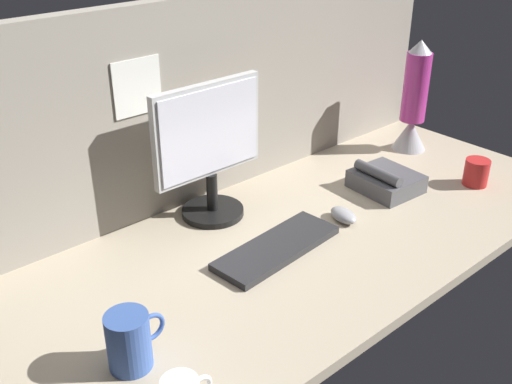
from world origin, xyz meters
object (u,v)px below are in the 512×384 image
Objects in this scene: desk_phone at (385,181)px; mug_ceramic_blue at (130,341)px; lava_lamp at (414,105)px; monitor at (209,147)px; mug_red_plastic at (476,172)px; keyboard at (277,248)px; mouse at (343,215)px.

mug_ceramic_blue is at bearing -171.75° from desk_phone.
mug_ceramic_blue is 136.05cm from lava_lamp.
monitor is 86.57cm from mug_red_plastic.
monitor is 83.32cm from lava_lamp.
keyboard is 2.87× the size of mug_ceramic_blue.
lava_lamp is 38.25cm from desk_phone.
lava_lamp reaches higher than desk_phone.
mouse is at bearing 165.62° from mug_red_plastic.
lava_lamp is at bearing 24.35° from desk_phone.
mug_red_plastic is 34.66cm from lava_lamp.
mouse is at bearing -161.61° from lava_lamp.
keyboard is 75.17cm from mug_red_plastic.
mug_ceramic_blue reaches higher than mug_red_plastic.
mouse is 50.41cm from mug_red_plastic.
lava_lamp is at bearing 75.55° from mug_red_plastic.
mug_red_plastic is 0.22× the size of lava_lamp.
keyboard is 4.34× the size of mug_red_plastic.
keyboard is 1.84× the size of desk_phone.
mug_red_plastic is (124.37, -2.15, -1.95)cm from mug_ceramic_blue.
monitor is at bearing 154.38° from desk_phone.
monitor is at bearing 37.68° from mug_ceramic_blue.
desk_phone is (24.18, 4.12, 1.49)cm from mouse.
desk_phone reaches higher than keyboard.
mug_red_plastic is at bearing -2.97° from mouse.
keyboard is 3.85× the size of mouse.
mug_ceramic_blue is at bearing -172.63° from keyboard.
mouse is 24.57cm from desk_phone.
mouse is at bearing 7.80° from mug_ceramic_blue.
monitor is 64.63cm from mug_ceramic_blue.
lava_lamp reaches higher than mug_red_plastic.
lava_lamp is (81.99, 17.99, 15.46)cm from keyboard.
mug_ceramic_blue is 0.64× the size of desk_phone.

